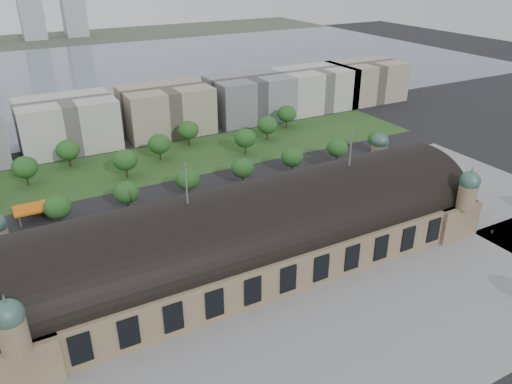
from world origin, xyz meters
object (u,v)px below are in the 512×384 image
parked_car_5 (97,258)px  bus_mid (190,226)px  traffic_car_4 (196,225)px  parked_car_2 (87,268)px  parked_car_0 (25,284)px  traffic_car_2 (0,262)px  traffic_car_3 (132,227)px  traffic_car_6 (385,174)px  bus_east (254,211)px  petrol_station (37,208)px  bus_west (184,221)px  parked_car_6 (174,244)px  parked_car_1 (53,273)px  parked_car_4 (59,268)px  parked_car_3 (16,279)px  pedestrian_2 (492,232)px

parked_car_5 → bus_mid: bus_mid is taller
traffic_car_4 → parked_car_2: (-39.20, -8.66, 0.01)m
parked_car_5 → parked_car_0: bearing=-107.6°
traffic_car_2 → traffic_car_3: size_ratio=0.95×
traffic_car_6 → bus_east: 66.68m
parked_car_0 → bus_mid: bus_mid is taller
petrol_station → traffic_car_3: size_ratio=2.79×
traffic_car_2 → bus_east: bearing=88.7°
traffic_car_2 → traffic_car_3: 41.88m
traffic_car_2 → bus_west: bus_west is taller
traffic_car_2 → parked_car_6: parked_car_6 is taller
parked_car_0 → bus_west: (53.26, 10.76, 0.96)m
parked_car_0 → traffic_car_2: bearing=171.0°
parked_car_2 → petrol_station: bearing=154.4°
parked_car_2 → parked_car_5: parked_car_5 is taller
parked_car_1 → bus_east: size_ratio=0.40×
parked_car_4 → parked_car_6: 35.33m
traffic_car_4 → bus_east: bearing=90.3°
traffic_car_2 → parked_car_4: parked_car_4 is taller
parked_car_3 → bus_mid: bus_mid is taller
traffic_car_3 → parked_car_6: (8.90, -17.57, 0.04)m
petrol_station → pedestrian_2: bearing=-33.7°
parked_car_5 → bus_west: (31.77, 7.00, 1.03)m
parked_car_6 → pedestrian_2: size_ratio=2.72×
bus_west → traffic_car_3: bearing=69.4°
parked_car_1 → bus_west: 46.25m
parked_car_5 → pedestrian_2: (121.51, -49.00, 0.26)m
parked_car_6 → pedestrian_2: 107.60m
bus_mid → traffic_car_3: bearing=56.2°
traffic_car_4 → parked_car_0: size_ratio=0.84×
traffic_car_6 → bus_west: 91.91m
bus_mid → parked_car_4: bearing=91.3°
traffic_car_3 → traffic_car_4: bearing=-107.1°
traffic_car_6 → parked_car_3: size_ratio=1.32×
parked_car_4 → traffic_car_3: bearing=78.1°
traffic_car_3 → parked_car_0: 40.29m
traffic_car_3 → parked_car_4: (-26.20, -13.57, -0.03)m
traffic_car_2 → traffic_car_3: bearing=97.2°
traffic_car_6 → parked_car_3: traffic_car_6 is taller
traffic_car_6 → parked_car_0: (-145.17, -10.49, -0.00)m
petrol_station → parked_car_4: petrol_station is taller
bus_mid → pedestrian_2: bearing=-123.0°
traffic_car_3 → traffic_car_2: bearing=98.4°
petrol_station → parked_car_3: 41.94m
petrol_station → parked_car_5: size_ratio=2.73×
petrol_station → bus_east: (69.28, -38.02, -1.34)m
petrol_station → pedestrian_2: 160.73m
traffic_car_4 → parked_car_4: bearing=-77.8°
traffic_car_6 → traffic_car_2: bearing=-87.3°
bus_west → traffic_car_2: bearing=85.5°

